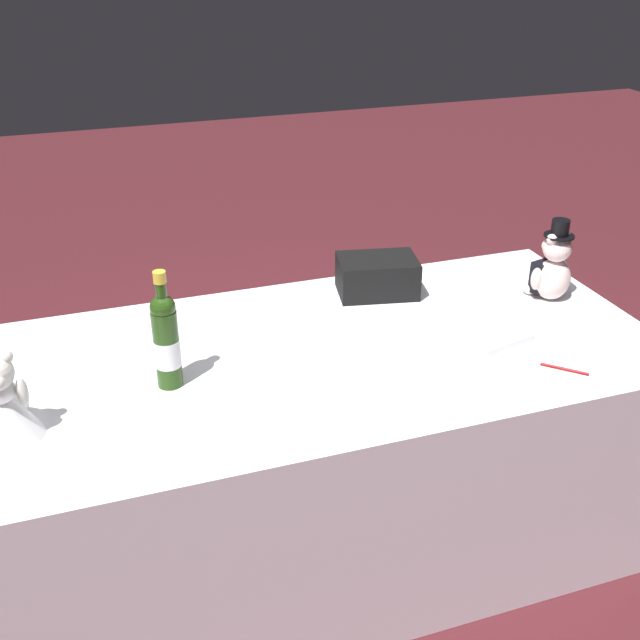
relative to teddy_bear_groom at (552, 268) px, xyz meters
The scene contains 8 objects.
ground_plane 1.17m from the teddy_bear_groom, behind, with size 12.00×12.00×0.00m, color #47191E.
reception_table 0.95m from the teddy_bear_groom, behind, with size 2.00×0.95×0.72m, color white.
teddy_bear_groom is the anchor object (origin of this frame).
teddy_bear_bride 1.69m from the teddy_bear_groom, behind, with size 0.17×0.21×0.23m.
champagne_bottle 1.28m from the teddy_bear_groom, behind, with size 0.07×0.07×0.33m.
signing_pen 0.48m from the teddy_bear_groom, 118.53° to the right, with size 0.10×0.10×0.01m.
gift_case_black 0.57m from the teddy_bear_groom, 157.73° to the left, with size 0.29×0.22×0.12m.
guestbook 0.37m from the teddy_bear_groom, 158.68° to the right, with size 0.20×0.28×0.02m, color white.
Camera 1 is at (-0.63, -1.84, 1.83)m, focal length 43.35 mm.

